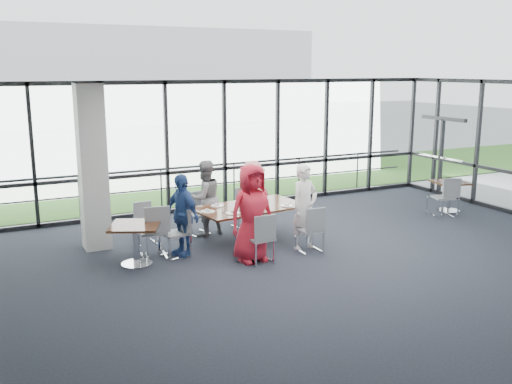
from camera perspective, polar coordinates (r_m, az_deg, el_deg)
name	(u,v)px	position (r m, az deg, el deg)	size (l,w,h in m)	color
floor	(335,267)	(10.38, 7.89, -7.42)	(12.00, 10.00, 0.02)	black
ceiling	(341,85)	(9.78, 8.45, 10.58)	(12.00, 10.00, 0.04)	silver
curtain_wall_back	(225,145)	(14.31, -3.17, 4.75)	(12.00, 0.10, 3.20)	white
exit_door	(441,157)	(16.68, 18.01, 3.34)	(0.12, 1.60, 2.10)	black
structural_column	(93,168)	(11.39, -16.02, 2.36)	(0.50, 0.50, 3.20)	silver
apron	(166,175)	(19.21, -8.95, 1.66)	(80.00, 70.00, 0.02)	gray
grass_strip	(186,185)	(17.34, -6.98, 0.67)	(80.00, 5.00, 0.01)	#295D22
hangar_main	(125,75)	(41.19, -12.99, 11.31)	(24.00, 10.00, 6.00)	silver
guard_rail	(216,183)	(15.04, -4.01, 0.86)	(0.06, 0.06, 12.00)	#2D2D33
main_table	(249,211)	(11.50, -0.66, -1.93)	(2.33, 1.48, 0.75)	#371B10
side_table_left	(135,231)	(10.39, -11.98, -3.82)	(1.13, 1.13, 0.75)	#371B10
side_table_right	(450,187)	(14.79, 18.80, 0.49)	(0.91, 0.91, 0.75)	#371B10
diner_near_left	(252,213)	(10.32, -0.43, -2.13)	(0.88, 0.57, 1.80)	red
diner_near_right	(305,207)	(11.08, 4.88, -1.51)	(0.61, 0.45, 1.67)	white
diner_far_left	(205,198)	(12.00, -5.14, -0.62)	(0.78, 0.48, 1.60)	gray
diner_far_right	(253,195)	(12.52, -0.33, -0.27)	(0.97, 0.50, 1.50)	#DC7F81
diner_end	(182,215)	(10.75, -7.41, -2.29)	(0.92, 0.50, 1.57)	#294789
chair_main_nl	(260,238)	(10.36, 0.44, -4.66)	(0.44, 0.44, 0.90)	gray
chair_main_nr	(310,230)	(11.00, 5.40, -3.76)	(0.43, 0.43, 0.88)	gray
chair_main_fl	(197,214)	(12.16, -5.89, -2.23)	(0.43, 0.43, 0.87)	gray
chair_main_fr	(243,208)	(12.68, -1.30, -1.64)	(0.41, 0.41, 0.84)	gray
chair_main_end	(174,234)	(10.77, -8.18, -4.15)	(0.44, 0.44, 0.89)	gray
chair_spare_la	(153,232)	(10.79, -10.26, -3.92)	(0.48, 0.48, 0.99)	gray
chair_spare_lb	(145,224)	(11.69, -11.05, -3.17)	(0.39, 0.39, 0.80)	gray
chair_spare_r	(443,197)	(14.26, 18.20, -0.52)	(0.45, 0.45, 0.92)	gray
plate_nl	(233,213)	(10.91, -2.34, -2.12)	(0.28, 0.28, 0.01)	white
plate_nr	(287,206)	(11.49, 3.08, -1.38)	(0.25, 0.25, 0.01)	white
plate_fl	(217,206)	(11.51, -3.89, -1.37)	(0.27, 0.27, 0.01)	white
plate_fr	(263,199)	(12.09, 0.70, -0.68)	(0.25, 0.25, 0.01)	white
plate_end	(208,212)	(11.05, -4.83, -1.96)	(0.28, 0.28, 0.01)	white
tumbler_a	(241,207)	(11.11, -1.53, -1.50)	(0.07, 0.07, 0.15)	white
tumbler_b	(265,203)	(11.46, 0.93, -1.11)	(0.06, 0.06, 0.13)	white
tumbler_c	(245,200)	(11.69, -1.13, -0.80)	(0.07, 0.07, 0.14)	white
tumbler_d	(224,209)	(10.96, -3.25, -1.75)	(0.06, 0.06, 0.13)	white
menu_a	(255,212)	(11.01, -0.12, -2.00)	(0.31, 0.22, 0.00)	silver
menu_b	(297,203)	(11.76, 4.14, -1.11)	(0.28, 0.20, 0.00)	silver
menu_c	(244,201)	(11.90, -1.22, -0.92)	(0.28, 0.20, 0.00)	silver
condiment_caddy	(253,205)	(11.53, -0.30, -1.26)	(0.10, 0.07, 0.04)	black
ketchup_bottle	(247,201)	(11.56, -0.89, -0.87)	(0.06, 0.06, 0.18)	#B21D2C
green_bottle	(252,200)	(11.57, -0.42, -0.80)	(0.05, 0.05, 0.20)	#197138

